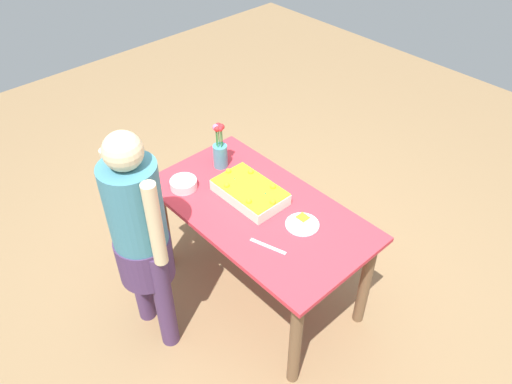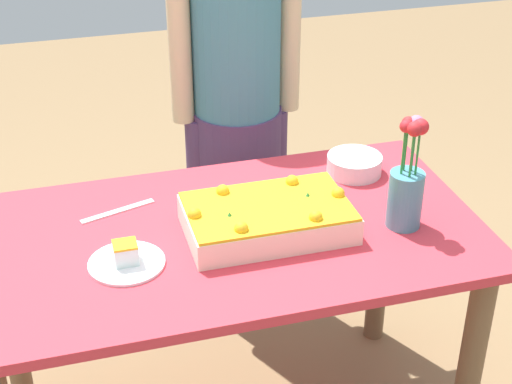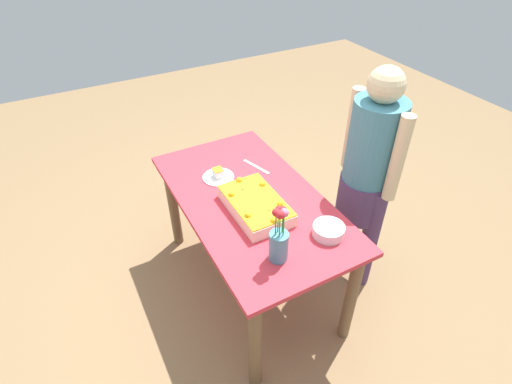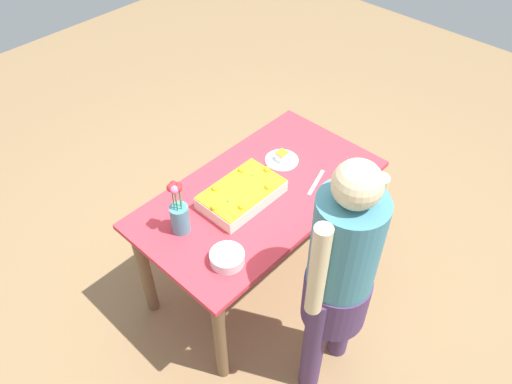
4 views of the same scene
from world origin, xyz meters
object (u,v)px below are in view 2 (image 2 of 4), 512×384
object	(u,v)px
cake_knife	(118,211)
flower_vase	(407,186)
sheet_cake	(268,218)
fruit_bowl	(354,164)
serving_plate_with_slice	(126,259)
person_standing	(236,94)

from	to	relation	value
cake_knife	flower_vase	distance (m)	0.81
sheet_cake	flower_vase	world-z (taller)	flower_vase
sheet_cake	fruit_bowl	distance (m)	0.43
sheet_cake	cake_knife	size ratio (longest dim) A/B	2.00
cake_knife	sheet_cake	bearing A→B (deg)	-46.41
serving_plate_with_slice	cake_knife	world-z (taller)	serving_plate_with_slice
sheet_cake	fruit_bowl	world-z (taller)	sheet_cake
sheet_cake	serving_plate_with_slice	xyz separation A→B (m)	(0.39, 0.05, -0.03)
flower_vase	person_standing	distance (m)	0.83
flower_vase	sheet_cake	bearing A→B (deg)	-11.01
cake_knife	person_standing	world-z (taller)	person_standing
sheet_cake	person_standing	xyz separation A→B (m)	(-0.10, -0.71, 0.06)
serving_plate_with_slice	flower_vase	size ratio (longest dim) A/B	0.61
fruit_bowl	sheet_cake	bearing A→B (deg)	34.93
serving_plate_with_slice	person_standing	world-z (taller)	person_standing
cake_knife	fruit_bowl	bearing A→B (deg)	-14.76
serving_plate_with_slice	fruit_bowl	bearing A→B (deg)	-158.07
person_standing	flower_vase	bearing A→B (deg)	18.87
sheet_cake	cake_knife	distance (m)	0.44
flower_vase	fruit_bowl	distance (m)	0.33
serving_plate_with_slice	person_standing	bearing A→B (deg)	-122.48
serving_plate_with_slice	person_standing	size ratio (longest dim) A/B	0.13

